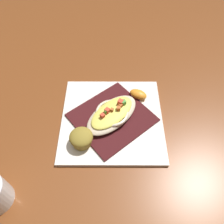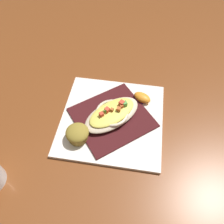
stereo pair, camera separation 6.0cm
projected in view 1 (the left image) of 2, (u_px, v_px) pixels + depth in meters
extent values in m
plane|color=brown|center=(112.00, 120.00, 0.69)|extent=(2.60, 2.60, 0.00)
cube|color=white|center=(112.00, 119.00, 0.69)|extent=(0.35, 0.35, 0.01)
cube|color=#3F1316|center=(112.00, 117.00, 0.68)|extent=(0.28, 0.29, 0.01)
ellipsoid|color=beige|center=(112.00, 114.00, 0.67)|extent=(0.18, 0.20, 0.03)
torus|color=beige|center=(112.00, 113.00, 0.66)|extent=(0.13, 0.13, 0.01)
ellipsoid|color=#E1D657|center=(112.00, 112.00, 0.66)|extent=(0.14, 0.17, 0.02)
cube|color=red|center=(102.00, 115.00, 0.64)|extent=(0.02, 0.02, 0.01)
cube|color=#BC5924|center=(121.00, 105.00, 0.66)|extent=(0.01, 0.01, 0.01)
cube|color=#A85A26|center=(112.00, 111.00, 0.65)|extent=(0.01, 0.01, 0.01)
cube|color=#D3442C|center=(107.00, 110.00, 0.65)|extent=(0.02, 0.02, 0.01)
cube|color=#529D40|center=(123.00, 102.00, 0.66)|extent=(0.02, 0.02, 0.01)
cube|color=#D2432C|center=(120.00, 102.00, 0.66)|extent=(0.02, 0.02, 0.01)
cube|color=#AA4C30|center=(121.00, 102.00, 0.67)|extent=(0.01, 0.01, 0.01)
cube|color=#549C35|center=(106.00, 111.00, 0.65)|extent=(0.01, 0.01, 0.01)
cube|color=#BA5827|center=(119.00, 108.00, 0.65)|extent=(0.01, 0.01, 0.01)
cylinder|color=olive|center=(82.00, 140.00, 0.63)|extent=(0.05, 0.05, 0.02)
ellipsoid|color=olive|center=(81.00, 137.00, 0.61)|extent=(0.06, 0.06, 0.03)
ellipsoid|color=#4C0F23|center=(81.00, 136.00, 0.61)|extent=(0.02, 0.02, 0.01)
ellipsoid|color=#511663|center=(135.00, 96.00, 0.73)|extent=(0.05, 0.04, 0.01)
ellipsoid|color=orange|center=(138.00, 94.00, 0.72)|extent=(0.06, 0.05, 0.03)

